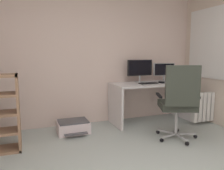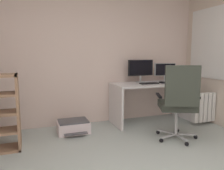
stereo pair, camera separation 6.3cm
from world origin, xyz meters
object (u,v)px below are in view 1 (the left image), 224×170
(radiator, at_px, (209,106))
(monitor_main, at_px, (140,69))
(office_chair, at_px, (179,100))
(keyboard, at_px, (148,83))
(desk, at_px, (151,93))
(computer_mouse, at_px, (162,82))
(monitor_secondary, at_px, (164,70))
(printer, at_px, (73,127))

(radiator, bearing_deg, monitor_main, 149.10)
(office_chair, bearing_deg, keyboard, 89.20)
(radiator, bearing_deg, keyboard, 159.77)
(desk, distance_m, radiator, 1.08)
(computer_mouse, distance_m, office_chair, 0.93)
(keyboard, xyz_separation_m, office_chair, (-0.01, -0.89, -0.14))
(monitor_secondary, relative_size, printer, 0.87)
(desk, height_order, computer_mouse, computer_mouse)
(desk, bearing_deg, keyboard, -137.77)
(desk, bearing_deg, monitor_secondary, 22.21)
(desk, xyz_separation_m, computer_mouse, (0.14, -0.13, 0.21))
(desk, relative_size, monitor_secondary, 3.35)
(monitor_secondary, xyz_separation_m, office_chair, (-0.51, -1.16, -0.34))
(desk, bearing_deg, monitor_main, 135.11)
(computer_mouse, xyz_separation_m, radiator, (0.79, -0.37, -0.44))
(printer, distance_m, radiator, 2.48)
(desk, xyz_separation_m, radiator, (0.94, -0.50, -0.23))
(computer_mouse, height_order, office_chair, office_chair)
(monitor_main, relative_size, radiator, 0.71)
(monitor_main, relative_size, keyboard, 1.53)
(monitor_main, height_order, office_chair, monitor_main)
(monitor_secondary, bearing_deg, monitor_main, -179.99)
(monitor_secondary, bearing_deg, desk, -157.79)
(desk, bearing_deg, office_chair, -97.51)
(monitor_main, bearing_deg, desk, -44.89)
(desk, distance_m, monitor_main, 0.51)
(office_chair, relative_size, radiator, 1.55)
(keyboard, height_order, printer, keyboard)
(monitor_secondary, bearing_deg, keyboard, -152.21)
(desk, distance_m, computer_mouse, 0.29)
(desk, distance_m, monitor_secondary, 0.58)
(monitor_main, height_order, computer_mouse, monitor_main)
(desk, height_order, keyboard, keyboard)
(office_chair, bearing_deg, desk, 82.49)
(office_chair, relative_size, printer, 2.23)
(monitor_main, bearing_deg, keyboard, -81.99)
(keyboard, distance_m, office_chair, 0.90)
(desk, bearing_deg, printer, -176.01)
(monitor_main, height_order, keyboard, monitor_main)
(monitor_main, xyz_separation_m, printer, (-1.35, -0.26, -0.90))
(monitor_secondary, distance_m, computer_mouse, 0.42)
(computer_mouse, height_order, printer, computer_mouse)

